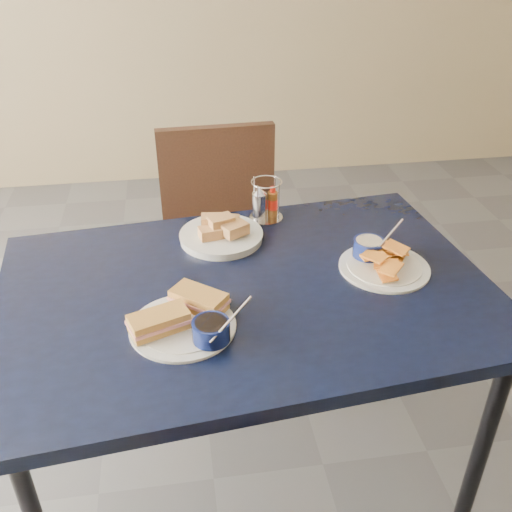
{
  "coord_description": "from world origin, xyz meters",
  "views": [
    {
      "loc": [
        -0.05,
        -1.23,
        1.63
      ],
      "look_at": [
        0.15,
        0.07,
        0.82
      ],
      "focal_mm": 40.0,
      "sensor_mm": 36.0,
      "label": 1
    }
  ],
  "objects": [
    {
      "name": "dining_table",
      "position": [
        0.12,
        0.03,
        0.69
      ],
      "size": [
        1.4,
        1.0,
        0.75
      ],
      "color": "black",
      "rests_on": "ground"
    },
    {
      "name": "ground",
      "position": [
        0.0,
        0.0,
        0.0
      ],
      "size": [
        6.0,
        6.0,
        0.0
      ],
      "primitive_type": "plane",
      "color": "#4C4C50",
      "rests_on": "ground"
    },
    {
      "name": "plantain_plate",
      "position": [
        0.51,
        0.08,
        0.77
      ],
      "size": [
        0.26,
        0.26,
        0.12
      ],
      "color": "white",
      "rests_on": "dining_table"
    },
    {
      "name": "sandwich_plate",
      "position": [
        -0.05,
        -0.12,
        0.78
      ],
      "size": [
        0.3,
        0.27,
        0.12
      ],
      "color": "white",
      "rests_on": "dining_table"
    },
    {
      "name": "bread_basket",
      "position": [
        0.08,
        0.29,
        0.77
      ],
      "size": [
        0.25,
        0.25,
        0.08
      ],
      "color": "white",
      "rests_on": "dining_table"
    },
    {
      "name": "condiment_caddy",
      "position": [
        0.23,
        0.41,
        0.81
      ],
      "size": [
        0.11,
        0.11,
        0.14
      ],
      "color": "silver",
      "rests_on": "dining_table"
    },
    {
      "name": "chair_far",
      "position": [
        0.12,
        0.69,
        0.54
      ],
      "size": [
        0.46,
        0.44,
        0.94
      ],
      "color": "black",
      "rests_on": "ground"
    }
  ]
}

